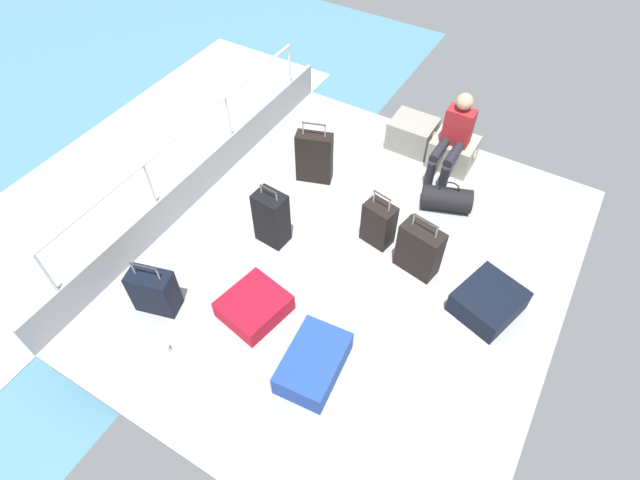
% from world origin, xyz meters
% --- Properties ---
extents(ground_plane, '(4.40, 5.20, 0.06)m').
position_xyz_m(ground_plane, '(0.00, 0.00, -0.03)').
color(ground_plane, '#939699').
extents(gunwale_port, '(0.06, 5.20, 0.45)m').
position_xyz_m(gunwale_port, '(-2.17, 0.00, 0.23)').
color(gunwale_port, '#939699').
rests_on(gunwale_port, ground_plane).
extents(railing_port, '(0.04, 4.20, 1.02)m').
position_xyz_m(railing_port, '(-2.17, 0.00, 0.78)').
color(railing_port, silver).
rests_on(railing_port, ground_plane).
extents(sea_wake, '(12.00, 12.00, 0.01)m').
position_xyz_m(sea_wake, '(-3.60, 0.00, -0.34)').
color(sea_wake, teal).
rests_on(sea_wake, ground_plane).
extents(cargo_crate_0, '(0.61, 0.49, 0.41)m').
position_xyz_m(cargo_crate_0, '(-0.30, 2.19, 0.20)').
color(cargo_crate_0, gray).
rests_on(cargo_crate_0, ground_plane).
extents(cargo_crate_1, '(0.58, 0.47, 0.40)m').
position_xyz_m(cargo_crate_1, '(0.31, 2.11, 0.20)').
color(cargo_crate_1, gray).
rests_on(cargo_crate_1, ground_plane).
extents(passenger_seated, '(0.34, 0.66, 1.10)m').
position_xyz_m(passenger_seated, '(0.31, 1.93, 0.58)').
color(passenger_seated, maroon).
rests_on(passenger_seated, ground_plane).
extents(suitcase_0, '(0.67, 0.72, 0.23)m').
position_xyz_m(suitcase_0, '(-0.58, -1.10, 0.11)').
color(suitcase_0, '#B70C1E').
rests_on(suitcase_0, ground_plane).
extents(suitcase_1, '(0.38, 0.29, 0.73)m').
position_xyz_m(suitcase_1, '(0.06, 0.42, 0.28)').
color(suitcase_1, black).
rests_on(suitcase_1, ground_plane).
extents(suitcase_2, '(0.49, 0.31, 0.78)m').
position_xyz_m(suitcase_2, '(0.61, 0.28, 0.31)').
color(suitcase_2, black).
rests_on(suitcase_2, ground_plane).
extents(suitcase_3, '(0.36, 0.28, 0.80)m').
position_xyz_m(suitcase_3, '(-0.98, -0.17, 0.34)').
color(suitcase_3, black).
rests_on(suitcase_3, ground_plane).
extents(suitcase_4, '(0.49, 0.35, 0.68)m').
position_xyz_m(suitcase_4, '(-1.49, -1.54, 0.26)').
color(suitcase_4, black).
rests_on(suitcase_4, ground_plane).
extents(suitcase_5, '(0.48, 0.32, 0.87)m').
position_xyz_m(suitcase_5, '(-1.10, 0.95, 0.35)').
color(suitcase_5, black).
rests_on(suitcase_5, ground_plane).
extents(suitcase_6, '(0.73, 0.78, 0.27)m').
position_xyz_m(suitcase_6, '(1.46, 0.15, 0.13)').
color(suitcase_6, black).
rests_on(suitcase_6, ground_plane).
extents(suitcase_7, '(0.56, 0.80, 0.27)m').
position_xyz_m(suitcase_7, '(0.27, -1.34, 0.13)').
color(suitcase_7, navy).
rests_on(suitcase_7, ground_plane).
extents(duffel_bag, '(0.66, 0.48, 0.42)m').
position_xyz_m(duffel_bag, '(0.55, 1.31, 0.15)').
color(duffel_bag, black).
rests_on(duffel_bag, ground_plane).
extents(paper_cup, '(0.08, 0.08, 0.10)m').
position_xyz_m(paper_cup, '(-1.07, -1.91, 0.05)').
color(paper_cup, white).
rests_on(paper_cup, ground_plane).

